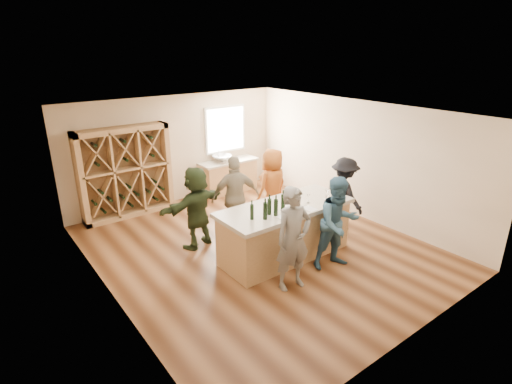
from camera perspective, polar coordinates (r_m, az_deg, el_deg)
floor at (r=8.46m, az=0.28°, el=-8.16°), size 6.00×7.00×0.10m
ceiling at (r=7.52m, az=0.32°, el=11.64°), size 6.00×7.00×0.10m
wall_back at (r=10.79m, az=-11.33°, el=6.07°), size 6.00×0.10×2.80m
wall_front at (r=5.73m, az=22.76°, el=-8.29°), size 6.00×0.10×2.80m
wall_left at (r=6.61m, az=-21.23°, el=-4.21°), size 0.10×7.00×2.80m
wall_right at (r=9.95m, az=14.41°, el=4.62°), size 0.10×7.00×2.80m
window_frame at (r=11.36m, az=-4.43°, el=8.93°), size 1.30×0.06×1.30m
window_pane at (r=11.33m, az=-4.33°, el=8.90°), size 1.18×0.01×1.18m
wine_rack at (r=10.08m, az=-18.13°, el=2.65°), size 2.20×0.45×2.20m
back_counter_base at (r=11.43m, az=-3.93°, el=2.15°), size 1.60×0.58×0.86m
back_counter_top at (r=11.29m, az=-3.98°, el=4.37°), size 1.70×0.62×0.06m
sink at (r=11.16m, az=-4.86°, el=4.80°), size 0.54×0.54×0.19m
faucet at (r=11.29m, az=-5.36°, el=5.27°), size 0.02×0.02×0.30m
tasting_counter_base at (r=7.93m, az=4.15°, el=-5.82°), size 2.60×1.00×1.00m
tasting_counter_top at (r=7.71m, az=4.25°, el=-2.22°), size 2.72×1.12×0.08m
wine_bottle_a at (r=7.03m, az=-0.59°, el=-2.87°), size 0.07×0.07×0.28m
wine_bottle_b at (r=7.02m, az=1.32°, el=-2.73°), size 0.10×0.10×0.31m
wine_bottle_c at (r=7.22m, az=1.93°, el=-2.10°), size 0.08×0.08×0.30m
wine_bottle_d at (r=7.18m, az=2.86°, el=-2.24°), size 0.10×0.10×0.31m
wine_bottle_e at (r=7.39m, az=3.89°, el=-1.52°), size 0.09×0.09×0.32m
wine_glass_a at (r=7.13m, az=4.74°, el=-3.11°), size 0.08×0.08×0.16m
wine_glass_c at (r=7.85m, az=10.07°, el=-1.06°), size 0.08×0.08×0.17m
wine_glass_d at (r=7.83m, az=7.51°, el=-0.99°), size 0.08×0.08×0.17m
wine_glass_e at (r=8.12m, az=10.05°, el=-0.33°), size 0.08×0.08×0.17m
tasting_menu_a at (r=7.16m, az=4.18°, el=-3.67°), size 0.23×0.30×0.00m
tasting_menu_b at (r=7.60m, az=7.68°, el=-2.36°), size 0.20×0.27×0.00m
tasting_menu_c at (r=8.05m, az=10.77°, el=-1.20°), size 0.31×0.36×0.00m
person_near_left at (r=6.78m, az=5.35°, el=-6.68°), size 0.73×0.58×1.84m
person_near_right at (r=7.53m, az=11.64°, el=-4.40°), size 0.96×0.67×1.78m
person_server at (r=9.16m, az=12.43°, el=-0.27°), size 0.64×1.14×1.68m
person_far_mid at (r=8.59m, az=-2.94°, el=-0.72°), size 1.18×0.85×1.81m
person_far_right at (r=9.26m, az=2.35°, el=0.81°), size 0.96×0.71×1.79m
person_far_left at (r=8.24m, az=-8.47°, el=-2.17°), size 1.69×0.92×1.73m
wine_bottle_f at (r=7.46m, az=6.10°, el=-1.48°), size 0.07×0.07×0.30m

